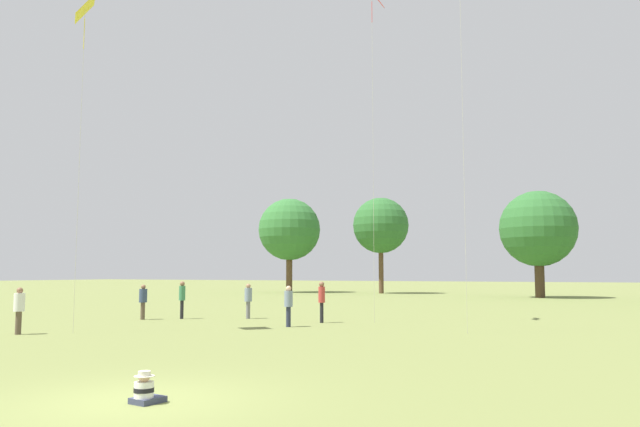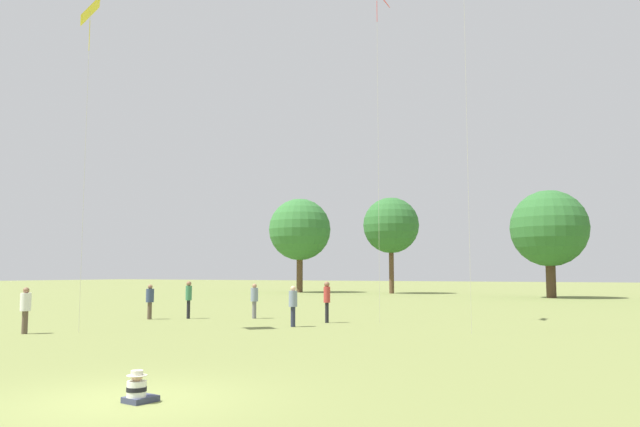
{
  "view_description": "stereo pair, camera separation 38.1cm",
  "coord_description": "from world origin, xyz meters",
  "px_view_note": "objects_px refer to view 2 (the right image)",
  "views": [
    {
      "loc": [
        7.73,
        -8.41,
        2.2
      ],
      "look_at": [
        0.1,
        7.12,
        3.85
      ],
      "focal_mm": 35.0,
      "sensor_mm": 36.0,
      "label": 1
    },
    {
      "loc": [
        8.07,
        -8.23,
        2.2
      ],
      "look_at": [
        0.1,
        7.12,
        3.85
      ],
      "focal_mm": 35.0,
      "sensor_mm": 36.0,
      "label": 2
    }
  ],
  "objects_px": {
    "person_standing_0": "(150,299)",
    "person_standing_4": "(189,296)",
    "seated_toddler": "(138,389)",
    "person_standing_3": "(26,306)",
    "kite_1": "(90,20)",
    "distant_tree_0": "(391,226)",
    "distant_tree_1": "(549,229)",
    "person_standing_7": "(254,298)",
    "person_standing_5": "(293,302)",
    "person_standing_1": "(327,297)",
    "distant_tree_3": "(300,230)"
  },
  "relations": [
    {
      "from": "seated_toddler",
      "to": "person_standing_1",
      "type": "distance_m",
      "value": 17.32
    },
    {
      "from": "distant_tree_0",
      "to": "distant_tree_3",
      "type": "xyz_separation_m",
      "value": [
        -10.54,
        -1.32,
        -0.19
      ]
    },
    {
      "from": "person_standing_0",
      "to": "person_standing_5",
      "type": "xyz_separation_m",
      "value": [
        8.12,
        -0.46,
        0.02
      ]
    },
    {
      "from": "person_standing_0",
      "to": "distant_tree_0",
      "type": "bearing_deg",
      "value": -66.52
    },
    {
      "from": "seated_toddler",
      "to": "person_standing_3",
      "type": "height_order",
      "value": "person_standing_3"
    },
    {
      "from": "person_standing_7",
      "to": "kite_1",
      "type": "xyz_separation_m",
      "value": [
        -1.79,
        -8.97,
        10.93
      ]
    },
    {
      "from": "person_standing_0",
      "to": "kite_1",
      "type": "distance_m",
      "value": 12.83
    },
    {
      "from": "kite_1",
      "to": "person_standing_3",
      "type": "bearing_deg",
      "value": -52.36
    },
    {
      "from": "distant_tree_0",
      "to": "person_standing_0",
      "type": "bearing_deg",
      "value": -85.59
    },
    {
      "from": "person_standing_5",
      "to": "kite_1",
      "type": "relative_size",
      "value": 0.13
    },
    {
      "from": "person_standing_3",
      "to": "person_standing_7",
      "type": "bearing_deg",
      "value": 126.22
    },
    {
      "from": "seated_toddler",
      "to": "distant_tree_1",
      "type": "distance_m",
      "value": 50.34
    },
    {
      "from": "seated_toddler",
      "to": "kite_1",
      "type": "relative_size",
      "value": 0.04
    },
    {
      "from": "seated_toddler",
      "to": "distant_tree_1",
      "type": "relative_size",
      "value": 0.06
    },
    {
      "from": "kite_1",
      "to": "person_standing_7",
      "type": "bearing_deg",
      "value": 164.75
    },
    {
      "from": "kite_1",
      "to": "distant_tree_1",
      "type": "bearing_deg",
      "value": 160.85
    },
    {
      "from": "seated_toddler",
      "to": "kite_1",
      "type": "bearing_deg",
      "value": 150.66
    },
    {
      "from": "distant_tree_3",
      "to": "person_standing_7",
      "type": "bearing_deg",
      "value": -63.81
    },
    {
      "from": "seated_toddler",
      "to": "person_standing_4",
      "type": "bearing_deg",
      "value": 135.1
    },
    {
      "from": "distant_tree_3",
      "to": "kite_1",
      "type": "bearing_deg",
      "value": -70.49
    },
    {
      "from": "seated_toddler",
      "to": "distant_tree_0",
      "type": "bearing_deg",
      "value": 114.79
    },
    {
      "from": "person_standing_1",
      "to": "person_standing_7",
      "type": "bearing_deg",
      "value": -65.72
    },
    {
      "from": "person_standing_0",
      "to": "person_standing_7",
      "type": "xyz_separation_m",
      "value": [
        4.13,
        2.73,
        0.02
      ]
    },
    {
      "from": "person_standing_3",
      "to": "distant_tree_3",
      "type": "relative_size",
      "value": 0.16
    },
    {
      "from": "distant_tree_1",
      "to": "seated_toddler",
      "type": "bearing_deg",
      "value": -90.47
    },
    {
      "from": "person_standing_3",
      "to": "person_standing_4",
      "type": "relative_size",
      "value": 0.93
    },
    {
      "from": "kite_1",
      "to": "distant_tree_0",
      "type": "bearing_deg",
      "value": -177.29
    },
    {
      "from": "person_standing_3",
      "to": "person_standing_5",
      "type": "height_order",
      "value": "person_standing_3"
    },
    {
      "from": "seated_toddler",
      "to": "person_standing_5",
      "type": "height_order",
      "value": "person_standing_5"
    },
    {
      "from": "person_standing_3",
      "to": "distant_tree_3",
      "type": "height_order",
      "value": "distant_tree_3"
    },
    {
      "from": "person_standing_0",
      "to": "distant_tree_1",
      "type": "distance_m",
      "value": 38.27
    },
    {
      "from": "person_standing_0",
      "to": "person_standing_4",
      "type": "relative_size",
      "value": 0.92
    },
    {
      "from": "person_standing_1",
      "to": "distant_tree_1",
      "type": "xyz_separation_m",
      "value": [
        5.2,
        33.37,
        4.98
      ]
    },
    {
      "from": "kite_1",
      "to": "distant_tree_3",
      "type": "bearing_deg",
      "value": -164.46
    },
    {
      "from": "person_standing_1",
      "to": "person_standing_5",
      "type": "bearing_deg",
      "value": 26.68
    },
    {
      "from": "person_standing_5",
      "to": "distant_tree_1",
      "type": "relative_size",
      "value": 0.18
    },
    {
      "from": "person_standing_3",
      "to": "distant_tree_1",
      "type": "bearing_deg",
      "value": 127.01
    },
    {
      "from": "person_standing_0",
      "to": "person_standing_4",
      "type": "distance_m",
      "value": 1.81
    },
    {
      "from": "seated_toddler",
      "to": "kite_1",
      "type": "xyz_separation_m",
      "value": [
        -10.88,
        8.36,
        11.7
      ]
    },
    {
      "from": "seated_toddler",
      "to": "distant_tree_1",
      "type": "xyz_separation_m",
      "value": [
        0.41,
        49.99,
        5.87
      ]
    },
    {
      "from": "person_standing_0",
      "to": "distant_tree_1",
      "type": "height_order",
      "value": "distant_tree_1"
    },
    {
      "from": "person_standing_7",
      "to": "distant_tree_0",
      "type": "distance_m",
      "value": 38.63
    },
    {
      "from": "seated_toddler",
      "to": "person_standing_0",
      "type": "bearing_deg",
      "value": 140.35
    },
    {
      "from": "kite_1",
      "to": "distant_tree_0",
      "type": "xyz_separation_m",
      "value": [
        -5.44,
        46.4,
        -4.66
      ]
    },
    {
      "from": "distant_tree_3",
      "to": "seated_toddler",
      "type": "bearing_deg",
      "value": -63.32
    },
    {
      "from": "person_standing_1",
      "to": "seated_toddler",
      "type": "bearing_deg",
      "value": 49.82
    },
    {
      "from": "person_standing_0",
      "to": "person_standing_3",
      "type": "xyz_separation_m",
      "value": [
        0.96,
        -7.47,
        0.02
      ]
    },
    {
      "from": "kite_1",
      "to": "distant_tree_3",
      "type": "xyz_separation_m",
      "value": [
        -15.97,
        45.08,
        -4.85
      ]
    },
    {
      "from": "seated_toddler",
      "to": "person_standing_3",
      "type": "xyz_separation_m",
      "value": [
        -12.26,
        7.13,
        0.77
      ]
    },
    {
      "from": "distant_tree_1",
      "to": "person_standing_0",
      "type": "bearing_deg",
      "value": -111.06
    }
  ]
}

